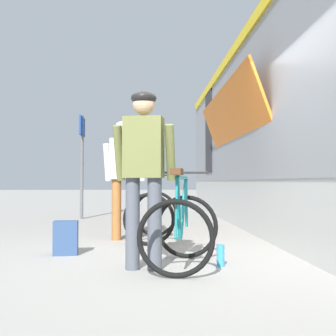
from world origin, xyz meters
name	(u,v)px	position (x,y,z in m)	size (l,w,h in m)	color
ground_plane	(186,263)	(0.00, 0.00, 0.00)	(80.00, 80.00, 0.00)	gray
cyclist_near_in_white	(124,169)	(-0.75, 1.82, 1.05)	(0.64, 0.36, 1.76)	#935B2D
cyclist_far_in_olive	(144,162)	(-0.45, -0.34, 1.05)	(0.65, 0.38, 1.76)	#4C515B
bicycle_near_black	(152,213)	(-0.34, 1.73, 0.40)	(0.82, 1.14, 0.99)	black
bicycle_far_teal	(182,227)	(-0.06, -0.23, 0.40)	(0.90, 1.18, 0.99)	black
backpack_on_platform	(66,238)	(-1.37, 0.57, 0.20)	(0.28, 0.18, 0.40)	navy
water_bottle_near_the_bikes	(221,256)	(0.34, -0.21, 0.11)	(0.08, 0.08, 0.22)	#338CCC
platform_sign_post	(82,149)	(-1.93, 5.52, 1.62)	(0.08, 0.70, 2.40)	#595B60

